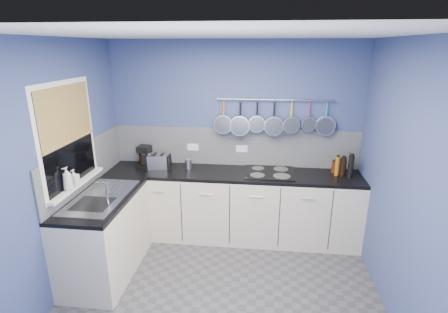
% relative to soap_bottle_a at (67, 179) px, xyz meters
% --- Properties ---
extents(floor, '(3.20, 3.00, 0.02)m').
position_rel_soap_bottle_a_xyz_m(floor, '(1.53, -0.11, -1.18)').
color(floor, '#47474C').
rests_on(floor, ground).
extents(ceiling, '(3.20, 3.00, 0.02)m').
position_rel_soap_bottle_a_xyz_m(ceiling, '(1.53, -0.11, 1.34)').
color(ceiling, white).
rests_on(ceiling, ground).
extents(wall_back, '(3.20, 0.02, 2.50)m').
position_rel_soap_bottle_a_xyz_m(wall_back, '(1.53, 1.40, 0.08)').
color(wall_back, '#374579').
rests_on(wall_back, ground).
extents(wall_front, '(3.20, 0.02, 2.50)m').
position_rel_soap_bottle_a_xyz_m(wall_front, '(1.53, -1.62, 0.08)').
color(wall_front, '#374579').
rests_on(wall_front, ground).
extents(wall_left, '(0.02, 3.00, 2.50)m').
position_rel_soap_bottle_a_xyz_m(wall_left, '(-0.08, -0.11, 0.08)').
color(wall_left, '#374579').
rests_on(wall_left, ground).
extents(wall_right, '(0.02, 3.00, 2.50)m').
position_rel_soap_bottle_a_xyz_m(wall_right, '(3.14, -0.11, 0.08)').
color(wall_right, '#374579').
rests_on(wall_right, ground).
extents(backsplash_back, '(3.20, 0.02, 0.50)m').
position_rel_soap_bottle_a_xyz_m(backsplash_back, '(1.53, 1.37, -0.02)').
color(backsplash_back, '#9C9DA2').
rests_on(backsplash_back, wall_back).
extents(backsplash_left, '(0.02, 1.80, 0.50)m').
position_rel_soap_bottle_a_xyz_m(backsplash_left, '(-0.06, 0.49, -0.02)').
color(backsplash_left, '#9C9DA2').
rests_on(backsplash_left, wall_left).
extents(cabinet_run_back, '(3.20, 0.60, 0.86)m').
position_rel_soap_bottle_a_xyz_m(cabinet_run_back, '(1.53, 1.09, -0.74)').
color(cabinet_run_back, beige).
rests_on(cabinet_run_back, ground).
extents(worktop_back, '(3.20, 0.60, 0.04)m').
position_rel_soap_bottle_a_xyz_m(worktop_back, '(1.53, 1.09, -0.29)').
color(worktop_back, black).
rests_on(worktop_back, cabinet_run_back).
extents(cabinet_run_left, '(0.60, 1.20, 0.86)m').
position_rel_soap_bottle_a_xyz_m(cabinet_run_left, '(0.23, 0.19, -0.74)').
color(cabinet_run_left, beige).
rests_on(cabinet_run_left, ground).
extents(worktop_left, '(0.60, 1.20, 0.04)m').
position_rel_soap_bottle_a_xyz_m(worktop_left, '(0.23, 0.19, -0.29)').
color(worktop_left, black).
rests_on(worktop_left, cabinet_run_left).
extents(window_frame, '(0.01, 1.00, 1.10)m').
position_rel_soap_bottle_a_xyz_m(window_frame, '(-0.05, 0.19, 0.38)').
color(window_frame, white).
rests_on(window_frame, wall_left).
extents(window_glass, '(0.01, 0.90, 1.00)m').
position_rel_soap_bottle_a_xyz_m(window_glass, '(-0.04, 0.19, 0.38)').
color(window_glass, black).
rests_on(window_glass, wall_left).
extents(bamboo_blind, '(0.01, 0.90, 0.55)m').
position_rel_soap_bottle_a_xyz_m(bamboo_blind, '(-0.03, 0.19, 0.61)').
color(bamboo_blind, '#A98848').
rests_on(bamboo_blind, wall_left).
extents(window_sill, '(0.10, 0.98, 0.03)m').
position_rel_soap_bottle_a_xyz_m(window_sill, '(-0.02, 0.19, -0.13)').
color(window_sill, white).
rests_on(window_sill, wall_left).
extents(sink_unit, '(0.50, 0.95, 0.01)m').
position_rel_soap_bottle_a_xyz_m(sink_unit, '(0.23, 0.19, -0.27)').
color(sink_unit, silver).
rests_on(sink_unit, worktop_left).
extents(mixer_tap, '(0.12, 0.08, 0.26)m').
position_rel_soap_bottle_a_xyz_m(mixer_tap, '(0.39, 0.01, -0.14)').
color(mixer_tap, silver).
rests_on(mixer_tap, worktop_left).
extents(socket_left, '(0.15, 0.01, 0.09)m').
position_rel_soap_bottle_a_xyz_m(socket_left, '(0.98, 1.36, -0.04)').
color(socket_left, white).
rests_on(socket_left, backsplash_back).
extents(socket_right, '(0.15, 0.01, 0.09)m').
position_rel_soap_bottle_a_xyz_m(socket_right, '(1.63, 1.36, -0.04)').
color(socket_right, white).
rests_on(socket_right, backsplash_back).
extents(pot_rail, '(1.45, 0.02, 0.02)m').
position_rel_soap_bottle_a_xyz_m(pot_rail, '(2.03, 1.34, 0.61)').
color(pot_rail, silver).
rests_on(pot_rail, wall_back).
extents(soap_bottle_a, '(0.12, 0.12, 0.24)m').
position_rel_soap_bottle_a_xyz_m(soap_bottle_a, '(0.00, 0.00, 0.00)').
color(soap_bottle_a, white).
rests_on(soap_bottle_a, window_sill).
extents(soap_bottle_b, '(0.08, 0.09, 0.17)m').
position_rel_soap_bottle_a_xyz_m(soap_bottle_b, '(0.00, 0.12, -0.03)').
color(soap_bottle_b, white).
rests_on(soap_bottle_b, window_sill).
extents(paper_towel, '(0.15, 0.15, 0.27)m').
position_rel_soap_bottle_a_xyz_m(paper_towel, '(0.39, 1.15, -0.14)').
color(paper_towel, white).
rests_on(paper_towel, worktop_back).
extents(coffee_maker, '(0.19, 0.20, 0.29)m').
position_rel_soap_bottle_a_xyz_m(coffee_maker, '(0.38, 1.13, -0.13)').
color(coffee_maker, black).
rests_on(coffee_maker, worktop_back).
extents(toaster, '(0.30, 0.20, 0.18)m').
position_rel_soap_bottle_a_xyz_m(toaster, '(0.57, 1.14, -0.18)').
color(toaster, silver).
rests_on(toaster, worktop_back).
extents(canister, '(0.09, 0.09, 0.12)m').
position_rel_soap_bottle_a_xyz_m(canister, '(0.96, 1.16, -0.21)').
color(canister, silver).
rests_on(canister, worktop_back).
extents(hob, '(0.61, 0.53, 0.01)m').
position_rel_soap_bottle_a_xyz_m(hob, '(2.00, 1.11, -0.26)').
color(hob, black).
rests_on(hob, worktop_back).
extents(pan_0, '(0.24, 0.09, 0.43)m').
position_rel_soap_bottle_a_xyz_m(pan_0, '(1.40, 1.33, 0.39)').
color(pan_0, silver).
rests_on(pan_0, pot_rail).
extents(pan_1, '(0.26, 0.13, 0.45)m').
position_rel_soap_bottle_a_xyz_m(pan_1, '(1.61, 1.33, 0.39)').
color(pan_1, silver).
rests_on(pan_1, pot_rail).
extents(pan_2, '(0.21, 0.09, 0.40)m').
position_rel_soap_bottle_a_xyz_m(pan_2, '(1.82, 1.33, 0.41)').
color(pan_2, silver).
rests_on(pan_2, pot_rail).
extents(pan_3, '(0.25, 0.12, 0.44)m').
position_rel_soap_bottle_a_xyz_m(pan_3, '(2.03, 1.33, 0.39)').
color(pan_3, silver).
rests_on(pan_3, pot_rail).
extents(pan_4, '(0.21, 0.12, 0.40)m').
position_rel_soap_bottle_a_xyz_m(pan_4, '(2.24, 1.33, 0.41)').
color(pan_4, silver).
rests_on(pan_4, pot_rail).
extents(pan_5, '(0.18, 0.10, 0.37)m').
position_rel_soap_bottle_a_xyz_m(pan_5, '(2.45, 1.33, 0.42)').
color(pan_5, silver).
rests_on(pan_5, pot_rail).
extents(pan_6, '(0.24, 0.06, 0.43)m').
position_rel_soap_bottle_a_xyz_m(pan_6, '(2.67, 1.33, 0.40)').
color(pan_6, silver).
rests_on(pan_6, pot_rail).
extents(condiment_0, '(0.06, 0.06, 0.20)m').
position_rel_soap_bottle_a_xyz_m(condiment_0, '(3.00, 1.21, -0.17)').
color(condiment_0, '#3F721E').
rests_on(condiment_0, worktop_back).
extents(condiment_1, '(0.07, 0.07, 0.17)m').
position_rel_soap_bottle_a_xyz_m(condiment_1, '(2.88, 1.20, -0.19)').
color(condiment_1, brown).
rests_on(condiment_1, worktop_back).
extents(condiment_2, '(0.06, 0.06, 0.15)m').
position_rel_soap_bottle_a_xyz_m(condiment_2, '(2.80, 1.21, -0.20)').
color(condiment_2, '#4C190C').
rests_on(condiment_2, worktop_back).
extents(condiment_3, '(0.07, 0.07, 0.28)m').
position_rel_soap_bottle_a_xyz_m(condiment_3, '(2.96, 1.09, -0.13)').
color(condiment_3, black).
rests_on(condiment_3, worktop_back).
extents(condiment_4, '(0.07, 0.07, 0.23)m').
position_rel_soap_bottle_a_xyz_m(condiment_4, '(2.88, 1.12, -0.15)').
color(condiment_4, black).
rests_on(condiment_4, worktop_back).
extents(condiment_5, '(0.05, 0.05, 0.24)m').
position_rel_soap_bottle_a_xyz_m(condiment_5, '(2.81, 1.12, -0.15)').
color(condiment_5, '#8C5914').
rests_on(condiment_5, worktop_back).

